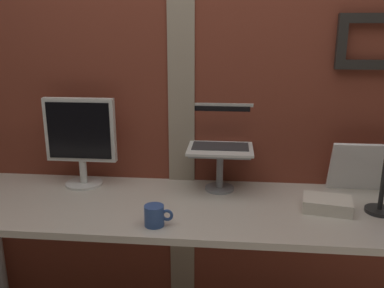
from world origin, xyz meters
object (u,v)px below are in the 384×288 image
monitor (80,136)px  whiteboard_panel (368,168)px  laptop (221,136)px  coffee_mug (155,216)px

monitor → whiteboard_panel: bearing=1.7°
laptop → monitor: bearing=-174.6°
laptop → whiteboard_panel: (0.69, -0.02, -0.13)m
whiteboard_panel → monitor: bearing=-178.3°
laptop → coffee_mug: laptop is taller
monitor → laptop: size_ratio=1.42×
laptop → whiteboard_panel: laptop is taller
monitor → laptop: (0.67, 0.06, -0.00)m
monitor → coffee_mug: monitor is taller
whiteboard_panel → coffee_mug: size_ratio=3.10×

